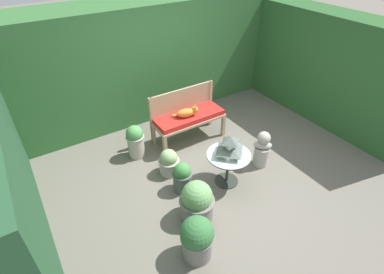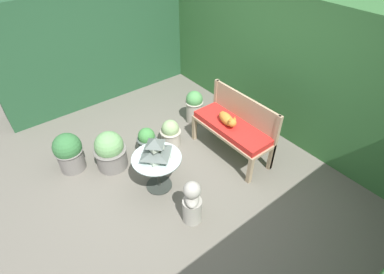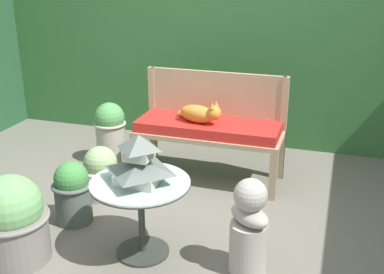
# 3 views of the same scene
# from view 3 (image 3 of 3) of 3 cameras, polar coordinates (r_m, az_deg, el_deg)

# --- Properties ---
(ground) EXTENTS (30.00, 30.00, 0.00)m
(ground) POSITION_cam_3_polar(r_m,az_deg,el_deg) (3.62, -3.82, -10.82)
(ground) COLOR #666056
(foliage_hedge_back) EXTENTS (6.40, 1.09, 2.16)m
(foliage_hedge_back) POSITION_cam_3_polar(r_m,az_deg,el_deg) (5.49, 5.45, 12.14)
(foliage_hedge_back) COLOR #336633
(foliage_hedge_back) RESTS_ON ground
(garden_bench) EXTENTS (1.28, 0.50, 0.55)m
(garden_bench) POSITION_cam_3_polar(r_m,az_deg,el_deg) (4.19, 1.96, 0.72)
(garden_bench) COLOR tan
(garden_bench) RESTS_ON ground
(bench_backrest) EXTENTS (1.28, 0.06, 0.94)m
(bench_backrest) POSITION_cam_3_polar(r_m,az_deg,el_deg) (4.33, 2.82, 4.30)
(bench_backrest) COLOR tan
(bench_backrest) RESTS_ON ground
(cat) EXTENTS (0.43, 0.25, 0.21)m
(cat) POSITION_cam_3_polar(r_m,az_deg,el_deg) (4.11, 0.99, 2.80)
(cat) COLOR orange
(cat) RESTS_ON garden_bench
(patio_table) EXTENTS (0.65, 0.65, 0.53)m
(patio_table) POSITION_cam_3_polar(r_m,az_deg,el_deg) (3.16, -6.05, -7.16)
(patio_table) COLOR #2D332D
(patio_table) RESTS_ON ground
(pagoda_birdhouse) EXTENTS (0.36, 0.36, 0.32)m
(pagoda_birdhouse) POSITION_cam_3_polar(r_m,az_deg,el_deg) (3.05, -6.22, -2.99)
(pagoda_birdhouse) COLOR #B2BCA8
(pagoda_birdhouse) RESTS_ON patio_table
(garden_bust) EXTENTS (0.33, 0.31, 0.64)m
(garden_bust) POSITION_cam_3_polar(r_m,az_deg,el_deg) (3.05, 6.76, -10.73)
(garden_bust) COLOR #A39E93
(garden_bust) RESTS_ON ground
(potted_plant_patio_mid) EXTENTS (0.48, 0.48, 0.60)m
(potted_plant_patio_mid) POSITION_cam_3_polar(r_m,az_deg,el_deg) (3.35, -20.49, -9.32)
(potted_plant_patio_mid) COLOR slate
(potted_plant_patio_mid) RESTS_ON ground
(potted_plant_bench_right) EXTENTS (0.34, 0.34, 0.44)m
(potted_plant_bench_right) POSITION_cam_3_polar(r_m,az_deg,el_deg) (4.04, -10.74, -4.21)
(potted_plant_bench_right) COLOR #ADA393
(potted_plant_bench_right) RESTS_ON ground
(potted_plant_table_near) EXTENTS (0.31, 0.31, 0.60)m
(potted_plant_table_near) POSITION_cam_3_polar(r_m,az_deg,el_deg) (4.67, -9.66, 0.67)
(potted_plant_table_near) COLOR #ADA393
(potted_plant_table_near) RESTS_ON ground
(potted_plant_hedge_corner) EXTENTS (0.30, 0.30, 0.48)m
(potted_plant_hedge_corner) POSITION_cam_3_polar(r_m,az_deg,el_deg) (3.70, -13.98, -6.34)
(potted_plant_hedge_corner) COLOR #4C5651
(potted_plant_hedge_corner) RESTS_ON ground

